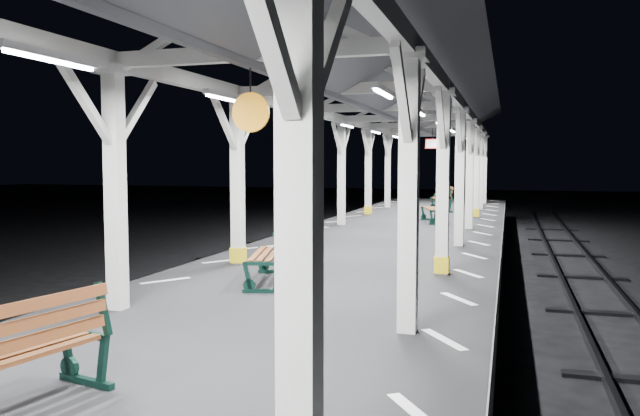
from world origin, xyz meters
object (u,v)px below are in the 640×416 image
at_px(bench_near, 2,356).
at_px(bench_mid, 276,252).
at_px(bench_far, 437,208).
at_px(bench_extra, 444,198).

height_order(bench_near, bench_mid, bench_near).
bearing_deg(bench_far, bench_near, -111.75).
distance_m(bench_near, bench_extra, 22.28).
bearing_deg(bench_extra, bench_mid, -107.60).
distance_m(bench_far, bench_extra, 5.05).
bearing_deg(bench_extra, bench_far, -100.40).
distance_m(bench_mid, bench_far, 11.40).
bearing_deg(bench_mid, bench_far, 68.26).
bearing_deg(bench_extra, bench_near, -106.56).
distance_m(bench_near, bench_far, 17.27).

